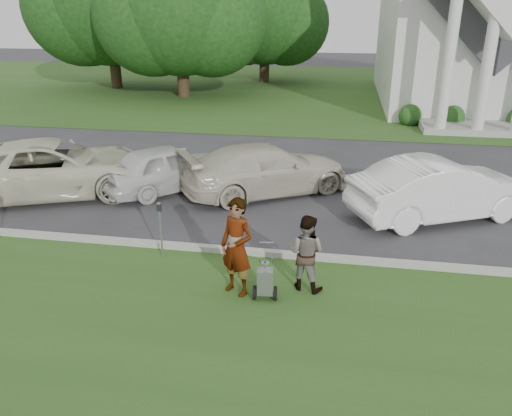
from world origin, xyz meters
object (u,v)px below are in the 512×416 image
(car_a, at_px, (54,168))
(car_c, at_px, (267,169))
(striping_cart, at_px, (265,282))
(parking_meter_near, at_px, (160,224))
(person_left, at_px, (237,248))
(car_b, at_px, (169,167))
(tree_back, at_px, (264,17))
(person_right, at_px, (306,253))
(car_d, at_px, (441,189))
(tree_far, at_px, (109,3))
(tree_left, at_px, (180,12))

(car_a, height_order, car_c, car_a)
(striping_cart, distance_m, parking_meter_near, 2.92)
(person_left, xyz_separation_m, car_b, (-3.34, 5.64, -0.26))
(tree_back, bearing_deg, car_c, -80.72)
(person_right, xyz_separation_m, car_c, (-1.64, 5.49, -0.03))
(tree_back, distance_m, striping_cart, 31.93)
(parking_meter_near, relative_size, car_b, 0.31)
(car_a, distance_m, car_d, 11.13)
(tree_far, relative_size, car_d, 2.37)
(striping_cart, bearing_deg, tree_far, 113.11)
(tree_back, height_order, person_left, tree_back)
(tree_left, distance_m, tree_back, 8.95)
(tree_back, height_order, car_d, tree_back)
(parking_meter_near, bearing_deg, car_d, 28.57)
(person_left, bearing_deg, parking_meter_near, 175.94)
(parking_meter_near, height_order, car_d, car_d)
(tree_far, bearing_deg, car_d, -48.35)
(tree_left, xyz_separation_m, car_c, (8.12, -17.20, -4.36))
(tree_left, relative_size, car_d, 2.17)
(tree_far, distance_m, striping_cart, 30.70)
(tree_far, height_order, person_left, tree_far)
(car_a, relative_size, car_d, 1.22)
(tree_far, height_order, person_right, tree_far)
(car_a, distance_m, car_c, 6.38)
(car_a, xyz_separation_m, car_d, (11.13, 0.11, -0.02))
(person_right, height_order, car_b, person_right)
(person_left, xyz_separation_m, car_d, (4.54, 4.73, -0.18))
(tree_left, bearing_deg, tree_far, 153.44)
(person_right, distance_m, car_a, 8.94)
(person_right, bearing_deg, tree_far, -41.81)
(person_left, bearing_deg, person_right, 43.75)
(parking_meter_near, bearing_deg, car_c, 70.73)
(tree_left, bearing_deg, person_left, -69.89)
(striping_cart, xyz_separation_m, person_left, (-0.58, 0.14, 0.61))
(parking_meter_near, xyz_separation_m, car_b, (-1.35, 4.46, -0.12))
(tree_far, bearing_deg, car_a, -69.88)
(tree_left, distance_m, parking_meter_near, 23.24)
(tree_left, bearing_deg, car_b, -73.65)
(person_right, distance_m, parking_meter_near, 3.37)
(tree_left, height_order, striping_cart, tree_left)
(striping_cart, bearing_deg, person_right, 30.02)
(person_right, bearing_deg, car_d, -110.13)
(tree_back, relative_size, car_b, 2.27)
(car_a, bearing_deg, person_left, -148.49)
(tree_far, height_order, car_b, tree_far)
(tree_left, height_order, tree_back, tree_left)
(tree_left, relative_size, tree_far, 0.91)
(tree_left, xyz_separation_m, person_right, (9.76, -22.69, -4.32))
(parking_meter_near, xyz_separation_m, car_c, (1.65, 4.71, -0.09))
(person_left, height_order, car_b, person_left)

